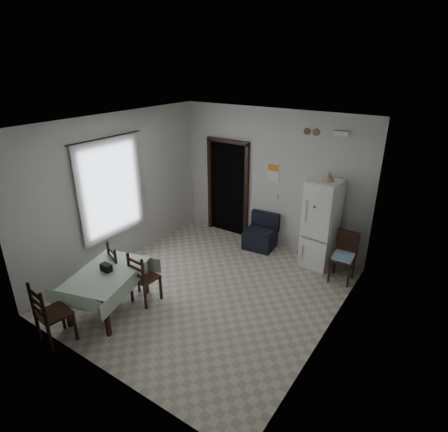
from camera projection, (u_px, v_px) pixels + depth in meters
ground at (208, 290)px, 6.61m from camera, size 4.50×4.50×0.00m
ceiling at (205, 124)px, 5.47m from camera, size 4.20×4.50×0.02m
wall_back at (271, 180)px, 7.76m from camera, size 4.20×0.02×2.90m
wall_front at (92, 277)px, 4.33m from camera, size 4.20×0.02×2.90m
wall_left at (118, 191)px, 7.12m from camera, size 0.02×4.50×2.90m
wall_right at (334, 249)px, 4.97m from camera, size 0.02×4.50×2.90m
doorway at (233, 186)px, 8.61m from camera, size 1.06×0.52×2.22m
window_recess at (107, 188)px, 6.95m from camera, size 0.10×1.20×1.60m
curtain at (111, 189)px, 6.90m from camera, size 0.02×1.45×1.85m
curtain_rod at (105, 138)px, 6.52m from camera, size 0.02×1.60×0.02m
calendar at (273, 172)px, 7.66m from camera, size 0.28×0.02×0.40m
calendar_image at (273, 168)px, 7.62m from camera, size 0.24×0.01×0.14m
light_switch at (276, 197)px, 7.81m from camera, size 0.08×0.02×0.12m
vent_left at (307, 131)px, 6.97m from camera, size 0.12×0.03×0.12m
vent_right at (316, 132)px, 6.88m from camera, size 0.12×0.03×0.12m
emergency_light at (341, 134)px, 6.61m from camera, size 0.25×0.07×0.09m
fridge at (321, 224)px, 7.10m from camera, size 0.61×0.61×1.74m
tan_cone at (329, 176)px, 6.69m from camera, size 0.25×0.25×0.19m
navy_seat at (260, 232)px, 7.95m from camera, size 0.68×0.66×0.75m
corner_chair at (343, 258)px, 6.74m from camera, size 0.42×0.42×0.93m
dining_table at (109, 291)px, 6.00m from camera, size 1.21×1.52×0.69m
black_bag at (106, 268)px, 5.88m from camera, size 0.19×0.12×0.12m
dining_chair_far_left at (124, 267)px, 6.42m from camera, size 0.52×0.52×0.94m
dining_chair_far_right at (145, 277)px, 6.17m from camera, size 0.42×0.42×0.92m
dining_chair_near_head at (54, 312)px, 5.25m from camera, size 0.47×0.47×0.99m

